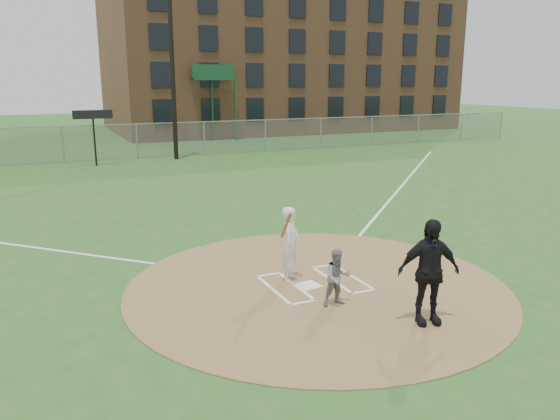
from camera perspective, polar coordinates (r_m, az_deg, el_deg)
name	(u,v)px	position (r m, az deg, el deg)	size (l,w,h in m)	color
ground	(317,286)	(12.24, 3.89, -7.93)	(140.00, 140.00, 0.00)	#28571D
dirt_circle	(317,286)	(12.23, 3.89, -7.89)	(8.40, 8.40, 0.02)	olive
home_plate	(309,286)	(12.15, 3.01, -7.90)	(0.47, 0.47, 0.03)	white
foul_line_first	(402,185)	(24.29, 12.67, 2.56)	(0.10, 24.00, 0.01)	white
catcher	(338,278)	(11.04, 6.04, -7.03)	(0.57, 0.44, 1.17)	gray
umpire	(429,272)	(10.44, 15.26, -6.24)	(1.17, 0.49, 2.00)	black
batters_boxes	(314,283)	(12.35, 3.56, -7.59)	(2.08, 1.88, 0.01)	white
batter_at_plate	(291,244)	(12.22, 1.13, -3.56)	(0.72, 1.07, 1.78)	silver
outfield_fence	(137,141)	(32.66, -14.71, 6.97)	(56.08, 0.08, 2.03)	slate
brick_warehouse	(278,46)	(52.64, -0.25, 16.76)	(30.00, 17.17, 15.00)	brown
light_pole	(171,40)	(31.97, -11.31, 17.06)	(1.20, 0.30, 12.22)	black
scoreboard_sign	(93,121)	(30.43, -18.95, 8.84)	(2.00, 0.10, 2.93)	black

